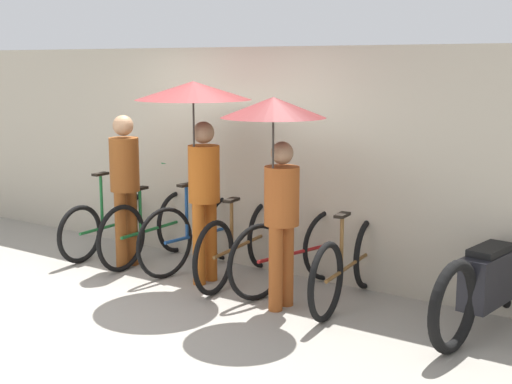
{
  "coord_description": "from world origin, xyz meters",
  "views": [
    {
      "loc": [
        4.55,
        -4.53,
        2.26
      ],
      "look_at": [
        0.64,
        1.08,
        1.0
      ],
      "focal_mm": 50.0,
      "sensor_mm": 36.0,
      "label": 1
    }
  ],
  "objects": [
    {
      "name": "motorcycle",
      "position": [
        2.87,
        1.32,
        0.42
      ],
      "size": [
        0.58,
        2.02,
        0.94
      ],
      "rotation": [
        0.0,
        0.0,
        1.45
      ],
      "color": "black",
      "rests_on": "ground"
    },
    {
      "name": "parked_bicycle_4",
      "position": [
        0.95,
        1.33,
        0.39
      ],
      "size": [
        0.57,
        1.69,
        1.1
      ],
      "rotation": [
        0.0,
        0.0,
        1.33
      ],
      "color": "black",
      "rests_on": "ground"
    },
    {
      "name": "ground_plane",
      "position": [
        0.0,
        0.0,
        0.0
      ],
      "size": [
        30.0,
        30.0,
        0.0
      ],
      "primitive_type": "plane",
      "color": "gray"
    },
    {
      "name": "pedestrian_trailing",
      "position": [
        1.13,
        0.7,
        1.51
      ],
      "size": [
        0.93,
        0.93,
        1.95
      ],
      "rotation": [
        0.0,
        0.0,
        3.11
      ],
      "color": "#9E4C1E",
      "rests_on": "ground"
    },
    {
      "name": "parked_bicycle_5",
      "position": [
        1.58,
        1.26,
        0.37
      ],
      "size": [
        0.44,
        1.78,
        1.08
      ],
      "rotation": [
        0.0,
        0.0,
        1.68
      ],
      "color": "black",
      "rests_on": "ground"
    },
    {
      "name": "pedestrian_center",
      "position": [
        0.05,
        0.9,
        1.68
      ],
      "size": [
        1.15,
        1.15,
        2.07
      ],
      "rotation": [
        0.0,
        0.0,
        3.08
      ],
      "color": "#B25619",
      "rests_on": "ground"
    },
    {
      "name": "parked_bicycle_1",
      "position": [
        -0.95,
        1.27,
        0.38
      ],
      "size": [
        0.44,
        1.7,
        1.07
      ],
      "rotation": [
        0.0,
        0.0,
        1.61
      ],
      "color": "black",
      "rests_on": "ground"
    },
    {
      "name": "back_wall",
      "position": [
        0.0,
        1.78,
        1.2
      ],
      "size": [
        12.44,
        0.12,
        2.41
      ],
      "color": "#B2A893",
      "rests_on": "ground"
    },
    {
      "name": "parked_bicycle_3",
      "position": [
        0.31,
        1.28,
        0.39
      ],
      "size": [
        0.44,
        1.81,
        1.04
      ],
      "rotation": [
        0.0,
        0.0,
        1.69
      ],
      "color": "black",
      "rests_on": "ground"
    },
    {
      "name": "pedestrian_leading",
      "position": [
        -1.01,
        0.94,
        0.99
      ],
      "size": [
        0.32,
        0.32,
        1.69
      ],
      "rotation": [
        0.0,
        0.0,
        3.21
      ],
      "color": "brown",
      "rests_on": "ground"
    },
    {
      "name": "parked_bicycle_2",
      "position": [
        -0.31,
        1.35,
        0.4
      ],
      "size": [
        0.44,
        1.72,
        1.0
      ],
      "rotation": [
        0.0,
        0.0,
        1.45
      ],
      "color": "black",
      "rests_on": "ground"
    },
    {
      "name": "parked_bicycle_0",
      "position": [
        -1.58,
        1.31,
        0.35
      ],
      "size": [
        0.44,
        1.76,
        0.99
      ],
      "rotation": [
        0.0,
        0.0,
        1.61
      ],
      "color": "black",
      "rests_on": "ground"
    }
  ]
}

